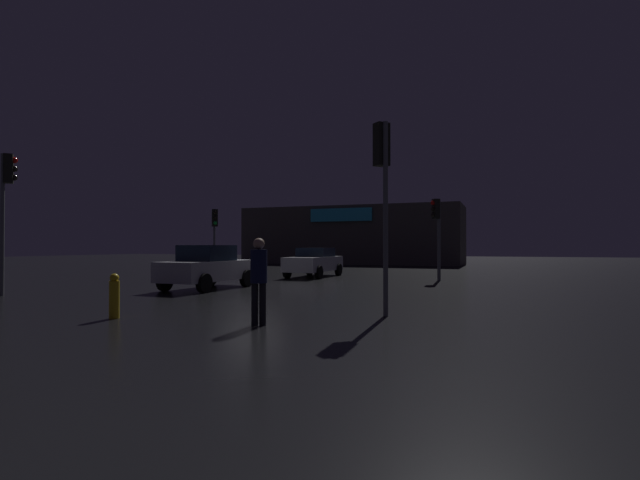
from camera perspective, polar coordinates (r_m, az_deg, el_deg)
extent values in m
plane|color=black|center=(19.42, -8.36, -5.46)|extent=(120.00, 120.00, 0.00)
cube|color=#4C4742|center=(44.15, 3.94, 0.53)|extent=(19.66, 6.69, 5.14)
cube|color=#33CCF2|center=(40.90, 2.50, 3.03)|extent=(5.48, 0.24, 1.12)
cylinder|color=#595B60|center=(11.02, 7.84, 2.54)|extent=(0.11, 0.11, 4.46)
cube|color=black|center=(11.38, 7.36, 11.23)|extent=(0.41, 0.41, 1.00)
sphere|color=black|center=(11.57, 6.89, 12.55)|extent=(0.20, 0.20, 0.20)
sphere|color=black|center=(11.51, 6.89, 11.10)|extent=(0.20, 0.20, 0.20)
sphere|color=#19D13F|center=(11.45, 6.89, 9.63)|extent=(0.20, 0.20, 0.20)
cylinder|color=#595B60|center=(28.75, -12.51, -0.15)|extent=(0.13, 0.13, 3.76)
cube|color=black|center=(28.65, -12.46, 2.60)|extent=(0.41, 0.41, 1.01)
sphere|color=black|center=(28.51, -12.41, 3.23)|extent=(0.20, 0.20, 0.20)
sphere|color=black|center=(28.49, -12.41, 2.62)|extent=(0.20, 0.20, 0.20)
sphere|color=#19D13F|center=(28.47, -12.41, 2.01)|extent=(0.20, 0.20, 0.20)
cylinder|color=#595B60|center=(22.79, 14.02, 0.02)|extent=(0.16, 0.16, 3.79)
cube|color=black|center=(22.76, 13.68, 3.63)|extent=(0.41, 0.41, 0.93)
sphere|color=red|center=(22.70, 13.33, 4.34)|extent=(0.20, 0.20, 0.20)
sphere|color=black|center=(22.68, 13.34, 3.64)|extent=(0.20, 0.20, 0.20)
sphere|color=black|center=(22.66, 13.34, 2.94)|extent=(0.20, 0.20, 0.20)
cylinder|color=#595B60|center=(18.52, -33.72, 1.55)|extent=(0.13, 0.13, 4.60)
cube|color=black|center=(18.66, -33.20, 7.15)|extent=(0.41, 0.41, 0.95)
sphere|color=red|center=(18.68, -32.70, 8.02)|extent=(0.20, 0.20, 0.20)
sphere|color=black|center=(18.64, -32.70, 7.16)|extent=(0.20, 0.20, 0.20)
sphere|color=black|center=(18.61, -32.71, 6.29)|extent=(0.20, 0.20, 0.20)
cube|color=#B7B7BF|center=(24.81, -0.73, -2.85)|extent=(1.73, 4.40, 0.72)
cube|color=black|center=(25.02, -0.51, -1.48)|extent=(1.54, 1.82, 0.46)
cylinder|color=black|center=(23.17, -0.13, -3.89)|extent=(0.22, 0.65, 0.65)
cylinder|color=black|center=(23.84, -3.94, -3.80)|extent=(0.22, 0.65, 0.65)
cylinder|color=black|center=(25.88, 2.23, -3.56)|extent=(0.22, 0.65, 0.65)
cylinder|color=black|center=(26.48, -1.25, -3.49)|extent=(0.22, 0.65, 0.65)
cube|color=#B7B7BF|center=(18.37, -13.28, -3.55)|extent=(1.86, 4.13, 0.72)
cube|color=black|center=(18.32, -13.34, -1.52)|extent=(1.60, 1.77, 0.59)
cylinder|color=black|center=(19.97, -12.96, -4.35)|extent=(0.25, 0.68, 0.67)
cylinder|color=black|center=(19.02, -8.79, -4.54)|extent=(0.25, 0.68, 0.67)
cylinder|color=black|center=(17.88, -18.07, -4.76)|extent=(0.25, 0.68, 0.67)
cylinder|color=black|center=(16.81, -13.66, -5.04)|extent=(0.25, 0.68, 0.67)
cylinder|color=black|center=(9.80, -6.86, -7.62)|extent=(0.14, 0.14, 0.86)
cylinder|color=black|center=(9.82, -7.80, -7.60)|extent=(0.14, 0.14, 0.86)
cylinder|color=#141938|center=(9.75, -7.33, -3.12)|extent=(0.44, 0.44, 0.68)
sphere|color=tan|center=(9.74, -7.32, -0.45)|extent=(0.23, 0.23, 0.23)
cylinder|color=gold|center=(11.57, -23.37, -6.57)|extent=(0.22, 0.22, 0.83)
sphere|color=gold|center=(11.53, -23.35, -4.19)|extent=(0.20, 0.20, 0.20)
cylinder|color=#595B60|center=(27.45, -6.79, -3.05)|extent=(0.09, 0.09, 0.97)
cylinder|color=gold|center=(30.92, -13.40, -2.56)|extent=(0.09, 0.09, 1.20)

